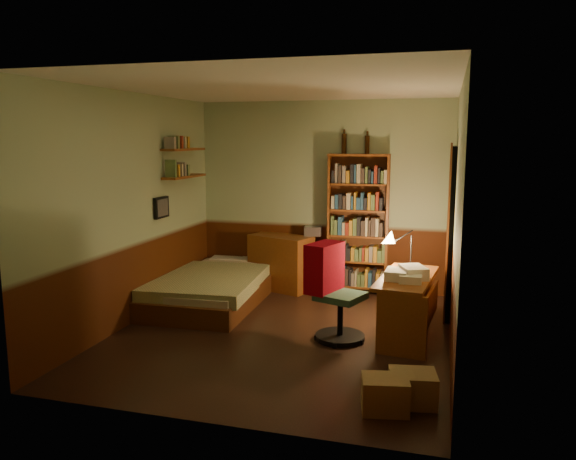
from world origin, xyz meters
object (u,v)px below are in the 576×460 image
(bookshelf, at_px, (357,225))
(cardboard_box_a, at_px, (385,394))
(bed, at_px, (215,276))
(cardboard_box_b, at_px, (413,388))
(desk, at_px, (406,306))
(office_chair, at_px, (341,287))
(desk_lamp, at_px, (412,238))
(dresser, at_px, (281,262))
(mini_stereo, at_px, (313,231))

(bookshelf, distance_m, cardboard_box_a, 3.48)
(bed, distance_m, cardboard_box_b, 3.47)
(desk, xyz_separation_m, office_chair, (-0.65, -0.29, 0.24))
(cardboard_box_b, bearing_deg, office_chair, 122.93)
(desk, height_order, cardboard_box_b, desk)
(cardboard_box_b, bearing_deg, desk_lamp, 94.51)
(desk, relative_size, desk_lamp, 1.93)
(bookshelf, distance_m, desk_lamp, 1.31)
(office_chair, relative_size, cardboard_box_a, 3.23)
(cardboard_box_a, bearing_deg, bed, 135.38)
(bed, height_order, cardboard_box_b, bed)
(dresser, distance_m, desk, 2.34)
(office_chair, bearing_deg, cardboard_box_b, -37.49)
(bed, xyz_separation_m, dresser, (0.66, 0.79, 0.05))
(dresser, bearing_deg, desk_lamp, -8.25)
(desk_lamp, relative_size, cardboard_box_b, 1.74)
(desk_lamp, xyz_separation_m, cardboard_box_a, (-0.03, -2.25, -0.84))
(desk, height_order, desk_lamp, desk_lamp)
(dresser, relative_size, desk_lamp, 1.34)
(bed, xyz_separation_m, bookshelf, (1.71, 0.88, 0.62))
(desk, bearing_deg, desk_lamp, 95.41)
(mini_stereo, relative_size, bookshelf, 0.12)
(office_chair, bearing_deg, desk, 43.53)
(bookshelf, bearing_deg, cardboard_box_b, -78.98)
(bed, height_order, office_chair, office_chair)
(cardboard_box_a, bearing_deg, desk_lamp, 89.11)
(dresser, bearing_deg, office_chair, -36.85)
(bed, xyz_separation_m, mini_stereo, (1.09, 0.92, 0.50))
(desk_lamp, relative_size, office_chair, 0.56)
(bed, distance_m, bookshelf, 2.02)
(bed, relative_size, mini_stereo, 9.41)
(dresser, relative_size, bookshelf, 0.45)
(office_chair, bearing_deg, bed, 171.58)
(dresser, height_order, mini_stereo, mini_stereo)
(dresser, height_order, cardboard_box_b, dresser)
(mini_stereo, relative_size, cardboard_box_b, 0.64)
(bookshelf, bearing_deg, cardboard_box_a, -83.08)
(bed, relative_size, cardboard_box_a, 6.18)
(desk, distance_m, desk_lamp, 0.83)
(dresser, xyz_separation_m, bookshelf, (1.05, 0.08, 0.56))
(dresser, distance_m, bookshelf, 1.19)
(dresser, xyz_separation_m, cardboard_box_a, (1.79, -3.21, -0.25))
(dresser, bearing_deg, bed, -110.00)
(desk_lamp, bearing_deg, desk, -113.32)
(bed, bearing_deg, desk, -17.17)
(desk, distance_m, cardboard_box_b, 1.57)
(bed, distance_m, desk_lamp, 2.57)
(dresser, distance_m, office_chair, 2.13)
(mini_stereo, bearing_deg, bookshelf, -11.36)
(desk_lamp, bearing_deg, dresser, 129.45)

